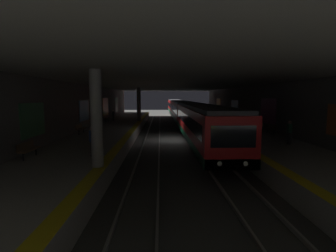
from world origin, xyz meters
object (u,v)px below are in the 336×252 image
Objects in this scene: bench_left_near at (271,128)px; person_standing_far at (92,140)px; metro_train at (182,111)px; bench_right_near at (28,148)px; bench_right_mid at (80,128)px; pillar_near at (96,119)px; pillar_far at (139,104)px; person_boarding at (218,112)px; bench_left_far at (231,117)px; bench_right_far at (106,118)px; person_waiting_near at (289,132)px; bench_left_mid at (258,124)px; trash_bin at (289,137)px; person_walking_mid at (113,115)px.

person_standing_far is at bearing 120.85° from bench_left_near.
metro_train is 29.42m from person_standing_far.
bench_right_mid is (9.05, 0.00, 0.00)m from bench_right_near.
pillar_near reaches higher than bench_right_mid.
metro_train is 35.77× the size of bench_right_mid.
person_boarding is at bearing -69.06° from pillar_far.
bench_right_mid is 1.02× the size of person_standing_far.
metro_train reaches higher than bench_right_mid.
person_boarding reaches higher than bench_left_far.
person_boarding reaches higher than bench_right_far.
person_waiting_near reaches higher than bench_right_mid.
bench_left_mid is 2.00× the size of trash_bin.
person_boarding is (6.04, -16.23, 0.40)m from bench_right_far.
bench_left_mid is at bearing -43.59° from pillar_near.
bench_left_near is at bearing 180.00° from bench_left_mid.
metro_train is 13.86m from bench_right_far.
metro_train is 30.79m from bench_right_near.
pillar_far is 2.68× the size of bench_right_mid.
person_standing_far is at bearing 165.47° from metro_train.
pillar_far is 2.68× the size of bench_left_mid.
person_standing_far reaches higher than bench_right_mid.
person_standing_far reaches higher than bench_left_far.
trash_bin is (-7.72, 0.73, -0.10)m from bench_left_mid.
trash_bin is at bearing -64.43° from pillar_near.
bench_right_near is (-21.60, 17.07, 0.00)m from bench_left_far.
bench_right_mid is at bearing 151.54° from metro_train.
bench_left_mid is 1.00× the size of bench_right_near.
pillar_far is at bearing -10.99° from bench_right_near.
bench_right_near is at bearing 96.41° from person_standing_far.
person_waiting_near is 1.95× the size of trash_bin.
bench_right_far is at bearing 0.00° from bench_right_near.
pillar_near is at bearing 114.24° from person_waiting_near.
pillar_near reaches higher than person_standing_far.
metro_train reaches higher than person_boarding.
bench_left_far is 1.00× the size of bench_right_far.
person_walking_mid is at bearing -3.03° from bench_right_mid.
metro_train is 35.77× the size of bench_left_mid.
bench_left_far is at bearing -85.01° from bench_right_far.
pillar_far reaches higher than person_waiting_near.
person_boarding is at bearing -43.51° from bench_right_mid.
metro_train reaches higher than bench_left_mid.
person_waiting_near reaches higher than person_walking_mid.
trash_bin is at bearing -179.73° from person_boarding.
person_boarding is (4.65, -15.57, 0.10)m from person_walking_mid.
person_boarding reaches higher than bench_left_mid.
pillar_far is at bearing -18.53° from bench_right_mid.
pillar_near reaches higher than bench_right_far.
bench_left_near is at bearing -162.66° from metro_train.
metro_train is at bearing 20.28° from bench_left_mid.
bench_left_near and bench_left_mid have the same top height.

